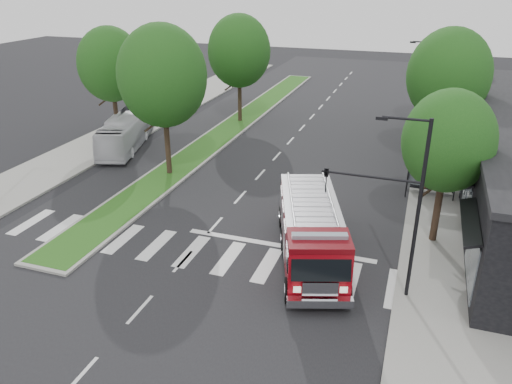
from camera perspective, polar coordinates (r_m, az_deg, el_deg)
ground at (r=27.98m, az=-4.70°, el=-3.82°), size 140.00×140.00×0.00m
sidewalk_right at (r=35.16m, az=21.31°, el=0.66°), size 5.00×80.00×0.15m
sidewalk_left at (r=42.87m, az=-17.42°, el=5.28°), size 5.00×80.00×0.15m
median at (r=45.57m, az=-2.72°, el=7.45°), size 3.00×50.00×0.15m
bus_shelter at (r=32.67m, az=19.60°, el=2.91°), size 3.20×1.60×2.61m
tree_right_near at (r=25.76m, az=21.13°, el=5.41°), size 4.40×4.40×8.05m
tree_right_mid at (r=37.21m, az=21.16°, el=12.31°), size 5.60×5.60×9.72m
tree_right_far at (r=47.18m, az=20.90°, el=13.70°), size 5.00×5.00×8.73m
tree_median_near at (r=33.43m, az=-10.66°, el=12.88°), size 5.80×5.80×10.16m
tree_median_far at (r=46.03m, az=-1.94°, el=15.80°), size 5.60×5.60×9.72m
tree_left_mid at (r=42.75m, az=-16.31°, el=13.82°), size 5.20×5.20×9.16m
streetlight_right_near at (r=20.85m, az=15.81°, el=-0.56°), size 4.08×0.22×8.00m
streetlight_right_far at (r=43.46m, az=19.14°, el=11.35°), size 2.11×0.20×8.00m
fire_engine at (r=24.21m, az=6.30°, el=-4.56°), size 5.37×9.41×3.13m
city_bus at (r=41.29m, az=-14.60°, el=6.74°), size 4.84×9.73×2.64m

